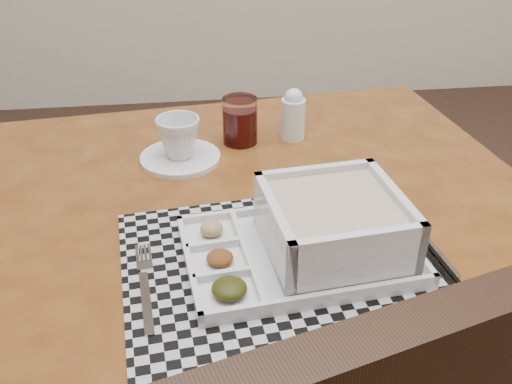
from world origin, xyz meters
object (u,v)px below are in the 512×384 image
Objects in this scene: serving_tray at (323,234)px; creamer_bottle at (293,115)px; cup at (179,137)px; juice_glass at (240,122)px; dining_table at (265,255)px.

creamer_bottle is at bearing 85.78° from serving_tray.
serving_tray is at bearing -60.51° from cup.
juice_glass is (0.12, 0.06, -0.01)m from cup.
juice_glass reaches higher than cup.
dining_table is at bearing -60.13° from cup.
juice_glass is (-0.01, 0.27, 0.12)m from dining_table.
dining_table is 11.44× the size of juice_glass.
juice_glass is at bearing 101.39° from serving_tray.
creamer_bottle is (0.10, 0.28, 0.12)m from dining_table.
cup reaches higher than dining_table.
dining_table is 0.17m from serving_tray.
serving_tray is (0.07, -0.11, 0.12)m from dining_table.
cup is at bearing 121.84° from dining_table.
cup is 0.78× the size of creamer_bottle.
dining_table is 13.00× the size of cup.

